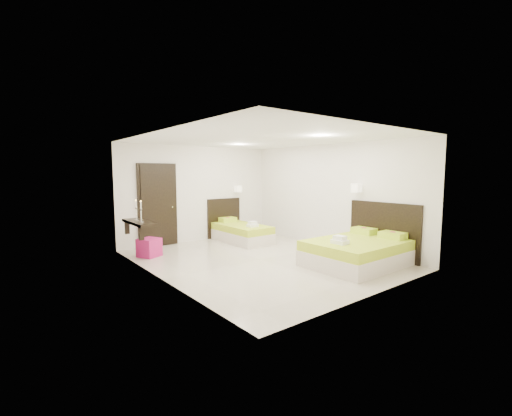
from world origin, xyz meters
TOP-DOWN VIEW (x-y plane):
  - floor at (0.00, 0.00)m, footprint 5.50×5.50m
  - bed_single at (0.81, 1.92)m, footprint 1.09×1.81m
  - bed_double at (1.34, -1.55)m, footprint 1.98×1.69m
  - nightstand at (1.22, 2.72)m, footprint 0.53×0.50m
  - ottoman at (-1.81, 1.77)m, footprint 0.55×0.55m
  - door at (-1.20, 2.70)m, footprint 1.02×0.15m
  - console_shelf at (-2.08, 1.60)m, footprint 0.35×1.20m

SIDE VIEW (x-z plane):
  - floor at x=0.00m, z-range 0.00..0.00m
  - nightstand at x=1.22m, z-range 0.00..0.40m
  - ottoman at x=-1.81m, z-range 0.00..0.41m
  - bed_single at x=0.81m, z-range -0.47..1.02m
  - bed_double at x=1.34m, z-range -0.52..1.11m
  - console_shelf at x=-2.08m, z-range 0.42..1.21m
  - door at x=-1.20m, z-range -0.02..2.12m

